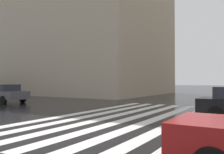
% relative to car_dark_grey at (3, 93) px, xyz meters
% --- Properties ---
extents(ground_plane, '(220.00, 220.00, 0.00)m').
position_rel_car_dark_grey_xyz_m(ground_plane, '(-5.50, -12.09, -0.76)').
color(ground_plane, black).
extents(zebra_crossing, '(13.00, 6.50, 0.01)m').
position_rel_car_dark_grey_xyz_m(zebra_crossing, '(-1.50, -12.11, -0.75)').
color(zebra_crossing, silver).
rests_on(zebra_crossing, ground_plane).
extents(haussmann_block_mid, '(16.73, 25.57, 25.32)m').
position_rel_car_dark_grey_xyz_m(haussmann_block_mid, '(15.37, 6.45, 11.64)').
color(haussmann_block_mid, tan).
rests_on(haussmann_block_mid, ground_plane).
extents(car_dark_grey, '(1.85, 4.10, 1.41)m').
position_rel_car_dark_grey_xyz_m(car_dark_grey, '(0.00, 0.00, 0.00)').
color(car_dark_grey, '#4C4C51').
rests_on(car_dark_grey, ground_plane).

